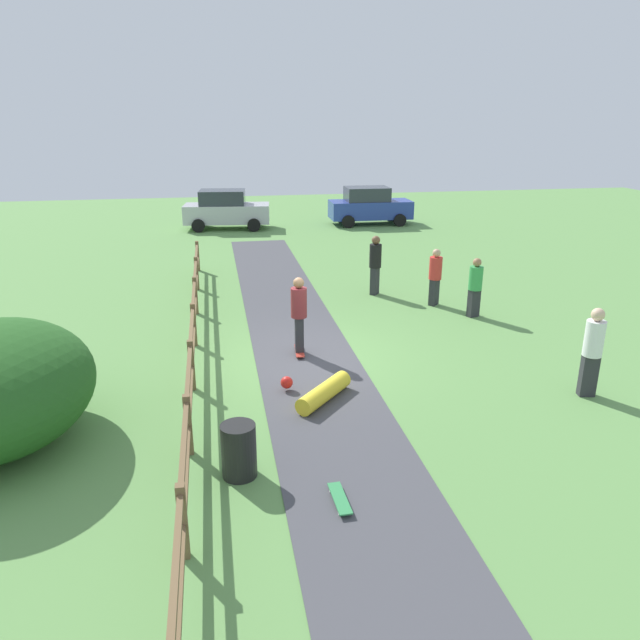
{
  "coord_description": "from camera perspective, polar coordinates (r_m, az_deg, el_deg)",
  "views": [
    {
      "loc": [
        -2.01,
        -13.08,
        5.5
      ],
      "look_at": [
        0.31,
        -0.2,
        1.0
      ],
      "focal_mm": 33.79,
      "sensor_mm": 36.0,
      "label": 1
    }
  ],
  "objects": [
    {
      "name": "ground_plane",
      "position": [
        14.33,
        -1.36,
        -3.6
      ],
      "size": [
        60.0,
        60.0,
        0.0
      ],
      "primitive_type": "plane",
      "color": "#60934C"
    },
    {
      "name": "asphalt_path",
      "position": [
        14.33,
        -1.36,
        -3.56
      ],
      "size": [
        2.4,
        28.0,
        0.02
      ],
      "primitive_type": "cube",
      "color": "#47474C",
      "rests_on": "ground_plane"
    },
    {
      "name": "wooden_fence",
      "position": [
        13.96,
        -11.99,
        -1.72
      ],
      "size": [
        0.12,
        18.12,
        1.1
      ],
      "color": "brown",
      "rests_on": "ground_plane"
    },
    {
      "name": "trash_bin",
      "position": [
        9.82,
        -7.69,
        -12.16
      ],
      "size": [
        0.56,
        0.56,
        0.9
      ],
      "primitive_type": "cylinder",
      "color": "black",
      "rests_on": "ground_plane"
    },
    {
      "name": "skater_riding",
      "position": [
        14.16,
        -2.01,
        0.79
      ],
      "size": [
        0.41,
        0.81,
        1.89
      ],
      "color": "#B23326",
      "rests_on": "asphalt_path"
    },
    {
      "name": "skater_fallen",
      "position": [
        12.19,
        0.09,
        -6.8
      ],
      "size": [
        1.47,
        1.44,
        0.36
      ],
      "color": "yellow",
      "rests_on": "asphalt_path"
    },
    {
      "name": "skateboard_loose",
      "position": [
        9.32,
        1.88,
        -16.54
      ],
      "size": [
        0.23,
        0.81,
        0.08
      ],
      "color": "#338C4C",
      "rests_on": "asphalt_path"
    },
    {
      "name": "bystander_red",
      "position": [
        18.33,
        10.85,
        4.26
      ],
      "size": [
        0.54,
        0.54,
        1.72
      ],
      "color": "#2D2D33",
      "rests_on": "ground_plane"
    },
    {
      "name": "bystander_white",
      "position": [
        13.26,
        24.42,
        -2.41
      ],
      "size": [
        0.45,
        0.45,
        1.88
      ],
      "color": "#2D2D33",
      "rests_on": "ground_plane"
    },
    {
      "name": "bystander_black",
      "position": [
        19.17,
        5.26,
        5.48
      ],
      "size": [
        0.53,
        0.53,
        1.89
      ],
      "color": "#2D2D33",
      "rests_on": "ground_plane"
    },
    {
      "name": "bystander_green",
      "position": [
        17.5,
        14.49,
        3.24
      ],
      "size": [
        0.48,
        0.48,
        1.7
      ],
      "color": "#2D2D33",
      "rests_on": "ground_plane"
    },
    {
      "name": "parked_car_blue",
      "position": [
        31.92,
        4.7,
        10.73
      ],
      "size": [
        4.23,
        2.06,
        1.92
      ],
      "color": "#283D99",
      "rests_on": "ground_plane"
    },
    {
      "name": "parked_car_silver",
      "position": [
        30.88,
        -8.91,
        10.3
      ],
      "size": [
        4.36,
        2.35,
        1.92
      ],
      "color": "#B7B7BC",
      "rests_on": "ground_plane"
    }
  ]
}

